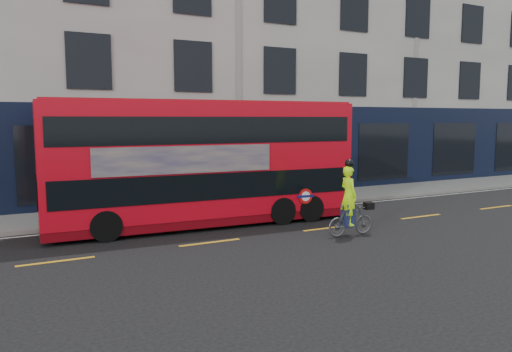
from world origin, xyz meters
TOP-DOWN VIEW (x-y plane):
  - ground at (0.00, 0.00)m, footprint 120.00×120.00m
  - pavement at (0.00, 6.50)m, footprint 60.00×3.00m
  - kerb at (0.00, 5.00)m, footprint 60.00×0.12m
  - building_terrace at (0.00, 12.94)m, footprint 50.00×10.07m
  - road_edge_line at (0.00, 4.70)m, footprint 58.00×0.10m
  - lane_dashes at (0.00, 1.50)m, footprint 58.00×0.12m
  - bus at (-3.23, 3.80)m, footprint 10.02×2.76m
  - cyclist at (-0.05, 0.36)m, footprint 1.55×0.65m

SIDE VIEW (x-z plane):
  - ground at x=0.00m, z-range 0.00..0.00m
  - road_edge_line at x=0.00m, z-range 0.00..0.01m
  - lane_dashes at x=0.00m, z-range 0.00..0.01m
  - pavement at x=0.00m, z-range 0.00..0.12m
  - kerb at x=0.00m, z-range 0.00..0.13m
  - cyclist at x=-0.05m, z-range -0.35..1.92m
  - bus at x=-3.23m, z-range 0.05..4.04m
  - building_terrace at x=0.00m, z-range -0.01..14.99m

